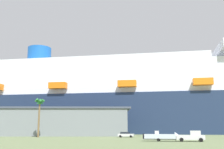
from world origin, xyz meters
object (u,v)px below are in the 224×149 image
at_px(pickup_truck, 192,136).
at_px(palm_tree, 40,106).
at_px(small_boat_on_trailer, 164,137).
at_px(cruise_ship, 104,103).
at_px(parked_car_white_van, 47,134).
at_px(parked_car_silver_sedan, 126,134).

height_order(pickup_truck, palm_tree, palm_tree).
height_order(small_boat_on_trailer, palm_tree, palm_tree).
bearing_deg(small_boat_on_trailer, palm_tree, 148.23).
xyz_separation_m(cruise_ship, pickup_truck, (27.43, -79.14, -14.20)).
xyz_separation_m(palm_tree, parked_car_white_van, (-1.56, 13.33, -8.45)).
distance_m(pickup_truck, parked_car_white_van, 54.78).
bearing_deg(parked_car_silver_sedan, palm_tree, -175.64).
height_order(cruise_ship, parked_car_silver_sedan, cruise_ship).
xyz_separation_m(small_boat_on_trailer, palm_tree, (-34.54, 21.39, 8.33)).
height_order(cruise_ship, parked_car_white_van, cruise_ship).
relative_size(palm_tree, parked_car_silver_sedan, 2.36).
relative_size(small_boat_on_trailer, palm_tree, 0.78).
xyz_separation_m(pickup_truck, palm_tree, (-40.12, 22.21, 8.24)).
relative_size(palm_tree, parked_car_white_van, 2.33).
height_order(palm_tree, parked_car_silver_sedan, palm_tree).
xyz_separation_m(cruise_ship, palm_tree, (-12.69, -56.93, -5.96)).
bearing_deg(small_boat_on_trailer, pickup_truck, -8.35).
xyz_separation_m(small_boat_on_trailer, parked_car_silver_sedan, (-8.78, 23.35, -0.12)).
height_order(palm_tree, parked_car_white_van, palm_tree).
bearing_deg(cruise_ship, small_boat_on_trailer, -74.41).
bearing_deg(parked_car_silver_sedan, small_boat_on_trailer, -69.39).
bearing_deg(parked_car_silver_sedan, pickup_truck, -59.29).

